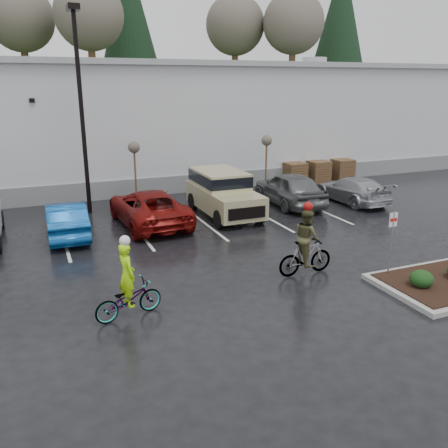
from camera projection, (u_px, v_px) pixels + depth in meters
name	position (u px, v px, depth m)	size (l,w,h in m)	color
ground	(287.00, 300.00, 13.67)	(120.00, 120.00, 0.00)	black
warehouse	(127.00, 119.00, 32.09)	(60.50, 15.50, 7.20)	silver
wooded_ridge	(86.00, 111.00, 52.64)	(80.00, 25.00, 6.00)	#243D19
lamppost	(80.00, 90.00, 21.19)	(0.50, 1.00, 9.22)	black
sapling_mid	(134.00, 151.00, 23.85)	(0.60, 0.60, 3.20)	#44281B
sapling_east	(267.00, 144.00, 26.59)	(0.60, 0.60, 3.20)	#44281B
pallet_stack_a	(295.00, 173.00, 28.98)	(1.20, 1.20, 1.35)	#44281B
pallet_stack_b	(318.00, 172.00, 29.60)	(1.20, 1.20, 1.35)	#44281B
pallet_stack_c	(342.00, 170.00, 30.26)	(1.20, 1.20, 1.35)	#44281B
shrub_a	(421.00, 279.00, 14.14)	(0.70, 0.70, 0.52)	black
fire_lane_sign	(392.00, 236.00, 14.84)	(0.30, 0.05, 2.20)	gray
car_blue	(66.00, 219.00, 19.13)	(1.52, 4.36, 1.44)	navy
car_red	(149.00, 207.00, 20.76)	(2.57, 5.57, 1.55)	maroon
suv_tan	(224.00, 194.00, 22.09)	(2.20, 5.10, 2.06)	tan
car_grey	(289.00, 188.00, 24.07)	(2.02, 5.03, 1.71)	#5B5E60
car_far_silver	(352.00, 190.00, 24.65)	(1.89, 4.65, 1.35)	#A9ABB0
cyclist_hivis	(128.00, 292.00, 12.53)	(1.99, 1.09, 2.29)	#3F3F44
cyclist_olive	(306.00, 249.00, 15.30)	(1.89, 0.91, 2.44)	#3F3F44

